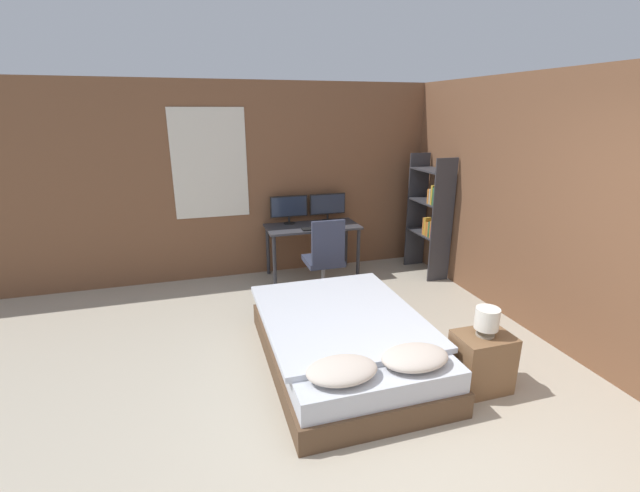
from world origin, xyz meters
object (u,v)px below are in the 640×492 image
(bookshelf, at_px, (432,212))
(nightstand, at_px, (481,362))
(computer_mouse, at_px, (336,226))
(monitor_left, at_px, (289,208))
(office_chair, at_px, (325,264))
(monitor_right, at_px, (328,205))
(keyboard, at_px, (316,229))
(bedside_lamp, at_px, (487,319))
(desk, at_px, (312,232))
(bed, at_px, (344,341))

(bookshelf, bearing_deg, nightstand, -111.06)
(computer_mouse, distance_m, bookshelf, 1.39)
(monitor_left, height_order, office_chair, monitor_left)
(monitor_right, bearing_deg, bookshelf, -24.67)
(monitor_right, relative_size, keyboard, 1.33)
(office_chair, xyz_separation_m, bookshelf, (1.68, 0.25, 0.52))
(nightstand, height_order, office_chair, office_chair)
(nightstand, xyz_separation_m, monitor_right, (-0.37, 3.19, 0.73))
(monitor_right, height_order, office_chair, monitor_right)
(bedside_lamp, xyz_separation_m, keyboard, (-0.66, 2.78, 0.10))
(bedside_lamp, distance_m, office_chair, 2.42)
(bedside_lamp, relative_size, office_chair, 0.24)
(desk, distance_m, monitor_left, 0.49)
(computer_mouse, height_order, office_chair, office_chair)
(bed, xyz_separation_m, bedside_lamp, (1.00, -0.70, 0.43))
(bookshelf, bearing_deg, keyboard, 172.33)
(computer_mouse, distance_m, office_chair, 0.68)
(bed, relative_size, keyboard, 5.20)
(monitor_right, bearing_deg, desk, -144.96)
(office_chair, bearing_deg, computer_mouse, 56.03)
(keyboard, relative_size, bookshelf, 0.23)
(monitor_left, height_order, monitor_right, same)
(bedside_lamp, height_order, monitor_right, monitor_right)
(bedside_lamp, xyz_separation_m, monitor_right, (-0.37, 3.19, 0.33))
(bedside_lamp, relative_size, bookshelf, 0.14)
(monitor_left, bearing_deg, nightstand, -73.34)
(monitor_left, bearing_deg, computer_mouse, -34.70)
(bedside_lamp, relative_size, desk, 0.19)
(bedside_lamp, relative_size, monitor_right, 0.46)
(monitor_right, bearing_deg, computer_mouse, -89.65)
(monitor_right, distance_m, computer_mouse, 0.46)
(monitor_right, relative_size, computer_mouse, 7.66)
(bookshelf, bearing_deg, desk, 165.66)
(computer_mouse, bearing_deg, bedside_lamp, -82.39)
(computer_mouse, bearing_deg, bookshelf, -9.29)
(bed, relative_size, bedside_lamp, 8.52)
(bedside_lamp, distance_m, computer_mouse, 2.81)
(keyboard, bearing_deg, bookshelf, -7.67)
(keyboard, xyz_separation_m, office_chair, (-0.03, -0.47, -0.35))
(monitor_left, height_order, computer_mouse, monitor_left)
(nightstand, distance_m, desk, 3.08)
(monitor_right, height_order, keyboard, monitor_right)
(nightstand, height_order, monitor_right, monitor_right)
(bedside_lamp, bearing_deg, desk, 102.54)
(bed, bearing_deg, monitor_left, 88.96)
(nightstand, xyz_separation_m, computer_mouse, (-0.37, 2.78, 0.52))
(nightstand, distance_m, monitor_left, 3.40)
(office_chair, relative_size, bookshelf, 0.60)
(nightstand, distance_m, monitor_right, 3.29)
(desk, bearing_deg, nightstand, -77.46)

